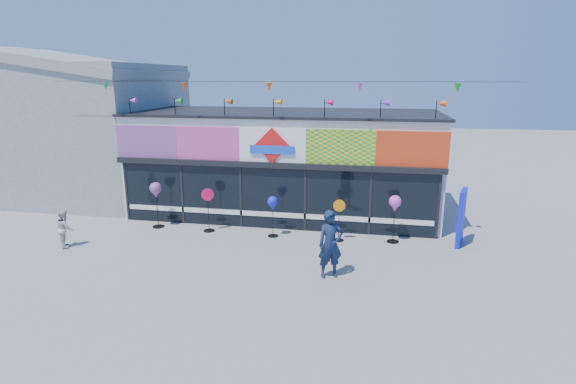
% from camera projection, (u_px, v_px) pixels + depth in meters
% --- Properties ---
extents(ground, '(80.00, 80.00, 0.00)m').
position_uv_depth(ground, '(248.00, 265.00, 13.39)').
color(ground, gray).
rests_on(ground, ground).
extents(kite_shop, '(16.00, 5.70, 5.31)m').
position_uv_depth(kite_shop, '(286.00, 162.00, 18.54)').
color(kite_shop, silver).
rests_on(kite_shop, ground).
extents(neighbour_building, '(8.18, 7.20, 6.87)m').
position_uv_depth(neighbour_building, '(81.00, 126.00, 21.05)').
color(neighbour_building, '#9A9C9F').
rests_on(neighbour_building, ground).
extents(blue_sign, '(0.41, 0.94, 1.89)m').
position_uv_depth(blue_sign, '(461.00, 217.00, 14.80)').
color(blue_sign, '#0E1AD5').
rests_on(blue_sign, ground).
extents(spinner_0, '(0.43, 0.43, 1.72)m').
position_uv_depth(spinner_0, '(156.00, 191.00, 16.45)').
color(spinner_0, black).
rests_on(spinner_0, ground).
extents(spinner_1, '(0.44, 0.41, 1.59)m').
position_uv_depth(spinner_1, '(208.00, 209.00, 16.14)').
color(spinner_1, black).
rests_on(spinner_1, ground).
extents(spinner_2, '(0.37, 0.37, 1.46)m').
position_uv_depth(spinner_2, '(273.00, 204.00, 15.52)').
color(spinner_2, black).
rests_on(spinner_2, ground).
extents(spinner_3, '(0.41, 0.37, 1.45)m').
position_uv_depth(spinner_3, '(339.00, 219.00, 15.21)').
color(spinner_3, black).
rests_on(spinner_3, ground).
extents(spinner_4, '(0.41, 0.41, 1.64)m').
position_uv_depth(spinner_4, '(395.00, 205.00, 14.94)').
color(spinner_4, black).
rests_on(spinner_4, ground).
extents(adult_man, '(0.83, 0.70, 1.93)m').
position_uv_depth(adult_man, '(330.00, 244.00, 12.38)').
color(adult_man, '#13213C').
rests_on(adult_man, ground).
extents(child, '(0.65, 0.70, 1.25)m').
position_uv_depth(child, '(65.00, 228.00, 14.72)').
color(child, silver).
rests_on(child, ground).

